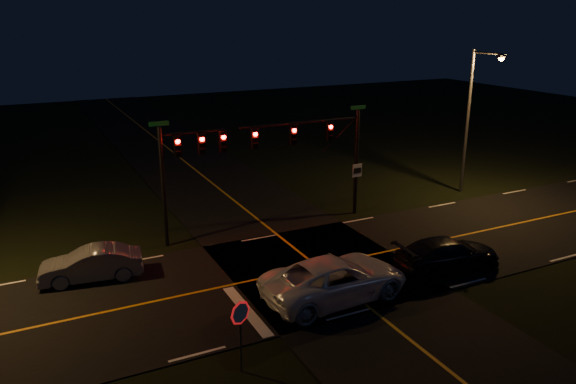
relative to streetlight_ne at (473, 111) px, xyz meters
name	(u,v)px	position (x,y,z in m)	size (l,w,h in m)	color
ground	(317,267)	(-14.00, -5.64, -5.34)	(120.00, 120.00, 0.00)	black
road_ew	(317,267)	(-14.00, -5.64, -5.32)	(120.00, 9.00, 0.04)	black
road_ns	(317,267)	(-14.00, -5.64, -5.32)	(8.00, 120.00, 0.04)	black
lane_markings	(323,266)	(-13.76, -5.74, -5.30)	(120.00, 120.00, 0.01)	orange
streetlight_ne	(473,111)	(0.00, 0.00, 0.00)	(0.50, 2.46, 9.00)	#4B4D52
signal_mast_ne	(320,144)	(-10.86, -0.15, -0.99)	(7.47, 0.41, 6.26)	black
signal_mast_nw	(184,160)	(-18.39, -0.14, -1.09)	(3.77, 0.41, 6.26)	black
stop_sign	(240,322)	(-20.00, -11.47, -3.51)	(0.75, 0.33, 2.55)	#4B4D52
pickup_white	(335,279)	(-14.80, -8.54, -4.50)	(6.25, 3.18, 1.69)	white
suv_dark	(447,255)	(-8.87, -8.40, -4.62)	(5.11, 2.36, 1.44)	black
sedan_silver	(91,265)	(-23.39, -2.48, -4.64)	(4.46, 2.08, 1.42)	gray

